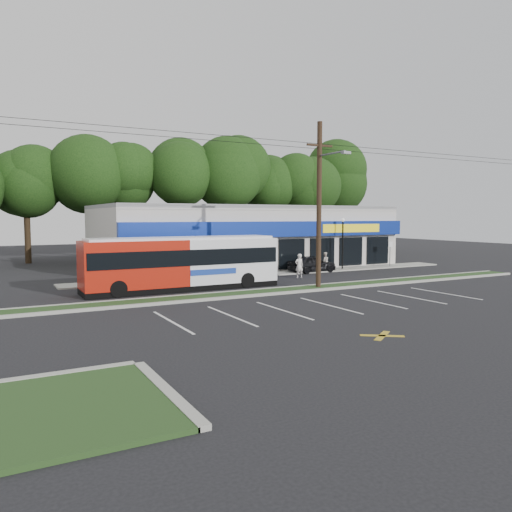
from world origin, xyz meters
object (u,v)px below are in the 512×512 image
object	(u,v)px
metrobus	(183,262)
pedestrian_a	(299,266)
lamp_post	(343,237)
sign_post	(390,249)
car_dark	(312,264)
pedestrian_b	(325,262)
utility_pole	(317,199)

from	to	relation	value
metrobus	pedestrian_a	xyz separation A→B (m)	(9.29, 1.50, -0.81)
lamp_post	metrobus	bearing A→B (deg)	-164.38
lamp_post	sign_post	xyz separation A→B (m)	(5.00, -0.23, -1.12)
car_dark	pedestrian_b	distance (m)	1.24
utility_pole	car_dark	bearing A→B (deg)	56.95
car_dark	pedestrian_b	size ratio (longest dim) A/B	2.59
lamp_post	car_dark	xyz separation A→B (m)	(-3.24, -0.30, -1.98)
pedestrian_a	pedestrian_b	size ratio (longest dim) A/B	1.11
metrobus	lamp_post	bearing A→B (deg)	15.37
utility_pole	sign_post	bearing A→B (deg)	30.15
utility_pole	pedestrian_b	bearing A→B (deg)	50.84
sign_post	metrobus	distance (m)	20.78
pedestrian_a	car_dark	bearing A→B (deg)	-135.73
utility_pole	pedestrian_b	size ratio (longest dim) A/B	32.13
sign_post	car_dark	distance (m)	8.29
utility_pole	pedestrian_b	distance (m)	10.81
car_dark	utility_pole	bearing A→B (deg)	142.16
pedestrian_a	pedestrian_b	bearing A→B (deg)	-145.54
metrobus	car_dark	size ratio (longest dim) A/B	2.93
lamp_post	pedestrian_a	world-z (taller)	lamp_post
car_dark	metrobus	bearing A→B (deg)	103.45
utility_pole	metrobus	xyz separation A→B (m)	(-7.21, 3.57, -3.74)
metrobus	car_dark	world-z (taller)	metrobus
lamp_post	pedestrian_a	distance (m)	6.94
lamp_post	pedestrian_b	world-z (taller)	lamp_post
lamp_post	car_dark	world-z (taller)	lamp_post
lamp_post	car_dark	distance (m)	3.81
pedestrian_b	sign_post	bearing A→B (deg)	-166.32
car_dark	pedestrian_a	size ratio (longest dim) A/B	2.32
sign_post	lamp_post	bearing A→B (deg)	177.42
utility_pole	lamp_post	bearing A→B (deg)	43.95
metrobus	pedestrian_a	size ratio (longest dim) A/B	6.80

